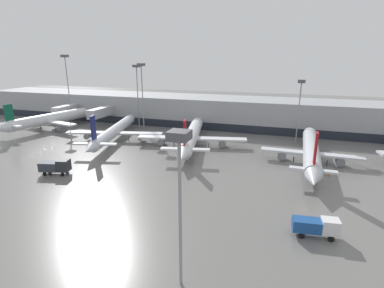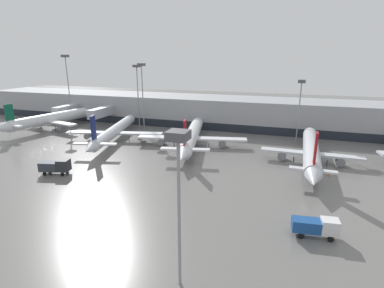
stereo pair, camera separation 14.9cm
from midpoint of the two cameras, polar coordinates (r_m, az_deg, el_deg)
ground_plane at (r=47.40m, az=-21.73°, el=-11.83°), size 320.00×320.00×0.00m
terminal_building at (r=98.94m, az=1.27°, el=6.40°), size 160.00×26.93×9.00m
parked_jet_0 at (r=74.08m, az=0.00°, el=1.53°), size 27.03×36.83×9.14m
parked_jet_1 at (r=100.51m, az=-25.56°, el=4.27°), size 22.11×34.45×9.36m
parked_jet_2 at (r=67.06m, az=21.79°, el=-1.22°), size 20.35×37.51×9.54m
parked_jet_4 at (r=81.49m, az=-14.56°, el=2.39°), size 25.38×36.86×9.27m
service_truck_0 at (r=62.20m, az=-24.49°, el=-3.82°), size 5.86×3.46×2.86m
service_truck_1 at (r=40.97m, az=22.59°, el=-14.20°), size 5.60×2.41×2.51m
traffic_cone_0 at (r=61.81m, az=24.72°, el=-5.27°), size 0.46×0.46×0.61m
apron_light_mast_0 at (r=90.78m, az=-9.47°, el=12.23°), size 1.80×1.80×19.69m
apron_light_mast_1 at (r=26.01m, az=-2.43°, el=-3.90°), size 1.80×1.80×15.43m
apron_light_mast_2 at (r=105.60m, az=-22.71°, el=12.64°), size 1.80×1.80×22.10m
apron_light_mast_3 at (r=94.58m, az=-10.36°, el=12.14°), size 1.80×1.80×19.20m
apron_light_mast_6 at (r=81.39m, az=20.06°, el=9.21°), size 1.80×1.80×15.95m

